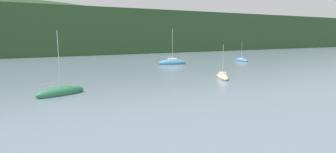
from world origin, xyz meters
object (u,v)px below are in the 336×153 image
object	(u,v)px
sailboat_far_3	(172,62)
sailboat_mid_2	(222,77)
sailboat_far_5	(241,60)
sailboat_mid_1	(61,92)

from	to	relation	value
sailboat_far_3	sailboat_mid_2	bearing A→B (deg)	-83.15
sailboat_mid_2	sailboat_far_5	xyz separation A→B (m)	(23.22, 20.34, -0.02)
sailboat_mid_2	sailboat_far_3	bearing A→B (deg)	16.73
sailboat_mid_1	sailboat_mid_2	xyz separation A→B (m)	(24.84, 0.52, -0.04)
sailboat_mid_1	sailboat_far_3	world-z (taller)	sailboat_far_3
sailboat_mid_1	sailboat_far_5	xyz separation A→B (m)	(48.06, 20.85, -0.06)
sailboat_mid_2	sailboat_far_5	world-z (taller)	sailboat_mid_2
sailboat_mid_2	sailboat_far_5	bearing A→B (deg)	-24.12
sailboat_far_5	sailboat_mid_2	bearing A→B (deg)	124.61
sailboat_far_3	sailboat_far_5	distance (m)	20.20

